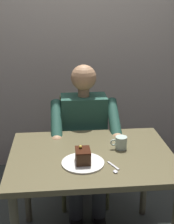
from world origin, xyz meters
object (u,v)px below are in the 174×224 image
(chair, at_px, (83,144))
(cake_slice, at_px, (83,156))
(coffee_cup, at_px, (121,142))
(seated_person, at_px, (85,138))
(dessert_spoon, at_px, (114,169))
(dining_table, at_px, (92,166))

(chair, height_order, cake_slice, chair)
(chair, bearing_deg, coffee_cup, 108.19)
(seated_person, relative_size, cake_slice, 10.48)
(seated_person, height_order, dessert_spoon, seated_person)
(seated_person, distance_m, dessert_spoon, 0.72)
(cake_slice, relative_size, dessert_spoon, 0.82)
(seated_person, bearing_deg, coffee_cup, 114.76)
(dining_table, xyz_separation_m, dessert_spoon, (-0.11, 0.21, 0.09))
(seated_person, xyz_separation_m, cake_slice, (0.07, 0.61, 0.17))
(dining_table, height_order, coffee_cup, coffee_cup)
(dining_table, xyz_separation_m, chair, (0.00, -0.67, -0.16))
(dining_table, distance_m, seated_person, 0.49)
(seated_person, xyz_separation_m, coffee_cup, (-0.20, 0.43, 0.16))
(dining_table, height_order, cake_slice, cake_slice)
(chair, relative_size, seated_person, 0.75)
(chair, bearing_deg, seated_person, 90.00)
(seated_person, bearing_deg, cake_slice, 83.87)
(cake_slice, distance_m, coffee_cup, 0.32)
(seated_person, bearing_deg, dining_table, 90.00)
(seated_person, bearing_deg, chair, -90.00)
(coffee_cup, relative_size, dessert_spoon, 0.80)
(chair, xyz_separation_m, cake_slice, (0.07, 0.79, 0.30))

